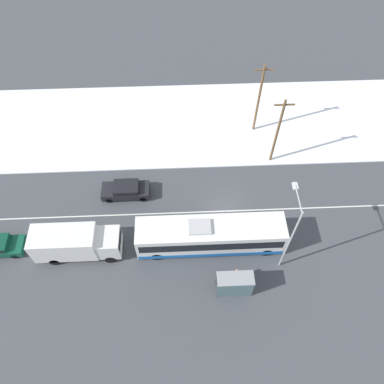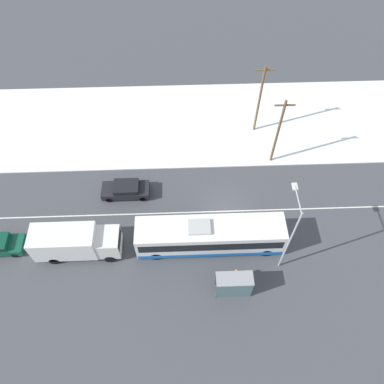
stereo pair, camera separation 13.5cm
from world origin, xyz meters
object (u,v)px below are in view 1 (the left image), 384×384
sedan_car (126,190)px  bus_shelter (235,285)px  utility_pole_roadside (277,132)px  box_truck (75,243)px  pedestrian_at_stop (236,274)px  streetlamp (291,230)px  city_bus (210,236)px  utility_pole_snowlot (259,99)px

sedan_car → bus_shelter: (9.07, -10.01, 0.89)m
bus_shelter → utility_pole_roadside: bearing=69.2°
box_truck → sedan_car: 6.98m
box_truck → sedan_car: (3.72, 5.84, -0.91)m
box_truck → pedestrian_at_stop: box_truck is taller
streetlamp → utility_pole_roadside: bearing=84.2°
pedestrian_at_stop → bus_shelter: 1.33m
city_bus → streetlamp: size_ratio=1.47×
sedan_car → streetlamp: size_ratio=0.53×
city_bus → utility_pole_snowlot: size_ratio=1.50×
city_bus → utility_pole_snowlot: utility_pole_snowlot is taller
city_bus → pedestrian_at_stop: (1.87, -3.22, -0.49)m
bus_shelter → utility_pole_snowlot: utility_pole_snowlot is taller
bus_shelter → utility_pole_snowlot: (4.07, 17.99, 2.61)m
sedan_car → utility_pole_snowlot: (13.14, 7.97, 3.50)m
streetlamp → utility_pole_roadside: size_ratio=1.06×
city_bus → utility_pole_roadside: (6.79, 9.25, 2.53)m
box_truck → pedestrian_at_stop: (13.07, -3.00, -0.60)m
box_truck → bus_shelter: (12.79, -4.17, -0.02)m
pedestrian_at_stop → streetlamp: (3.82, 1.55, 4.09)m
box_truck → utility_pole_roadside: 20.47m
bus_shelter → utility_pole_roadside: 14.80m
utility_pole_roadside → sedan_car: bearing=-165.7°
pedestrian_at_stop → utility_pole_roadside: (4.92, 12.47, 3.02)m
bus_shelter → streetlamp: (4.09, 2.72, 3.51)m
utility_pole_snowlot → sedan_car: bearing=-148.7°
city_bus → utility_pole_roadside: 11.75m
box_truck → streetlamp: size_ratio=0.86×
box_truck → bus_shelter: box_truck is taller
streetlamp → utility_pole_snowlot: size_ratio=1.02×
sedan_car → pedestrian_at_stop: (9.35, -8.84, 0.32)m
box_truck → streetlamp: (16.89, -1.46, 3.49)m
city_bus → pedestrian_at_stop: 3.76m
sedan_car → utility_pole_roadside: 15.09m
sedan_car → pedestrian_at_stop: pedestrian_at_stop is taller
city_bus → pedestrian_at_stop: city_bus is taller
streetlamp → utility_pole_roadside: 11.03m
utility_pole_roadside → pedestrian_at_stop: bearing=-111.5°
utility_pole_roadside → city_bus: bearing=-126.3°
box_truck → sedan_car: bearing=57.5°
city_bus → sedan_car: city_bus is taller
streetlamp → utility_pole_snowlot: (-0.03, 15.27, -0.90)m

